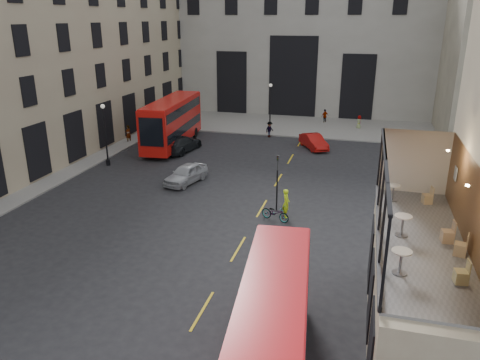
% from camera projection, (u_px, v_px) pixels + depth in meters
% --- Properties ---
extents(ground, '(140.00, 140.00, 0.00)m').
position_uv_depth(ground, '(246.00, 318.00, 20.03)').
color(ground, black).
rests_on(ground, ground).
extents(host_frontage, '(3.00, 11.00, 4.50)m').
position_uv_depth(host_frontage, '(413.00, 295.00, 17.69)').
color(host_frontage, tan).
rests_on(host_frontage, ground).
extents(cafe_floor, '(3.00, 10.00, 0.10)m').
position_uv_depth(cafe_floor, '(421.00, 240.00, 16.93)').
color(cafe_floor, slate).
rests_on(cafe_floor, host_frontage).
extents(building_left, '(14.60, 50.60, 22.00)m').
position_uv_depth(building_left, '(7.00, 26.00, 41.12)').
color(building_left, tan).
rests_on(building_left, ground).
extents(gateway, '(35.00, 10.60, 18.00)m').
position_uv_depth(gateway, '(300.00, 39.00, 61.88)').
color(gateway, '#A19E95').
rests_on(gateway, ground).
extents(pavement_far, '(40.00, 12.00, 0.12)m').
position_uv_depth(pavement_far, '(276.00, 124.00, 56.11)').
color(pavement_far, slate).
rests_on(pavement_far, ground).
extents(pavement_left, '(8.00, 48.00, 0.12)m').
position_uv_depth(pavement_left, '(11.00, 182.00, 36.35)').
color(pavement_left, slate).
rests_on(pavement_left, ground).
extents(traffic_light_near, '(0.16, 0.20, 3.80)m').
position_uv_depth(traffic_light_near, '(277.00, 176.00, 30.41)').
color(traffic_light_near, black).
rests_on(traffic_light_near, ground).
extents(traffic_light_far, '(0.16, 0.20, 3.80)m').
position_uv_depth(traffic_light_far, '(173.00, 116.00, 48.43)').
color(traffic_light_far, black).
rests_on(traffic_light_far, ground).
extents(street_lamp_a, '(0.36, 0.36, 5.33)m').
position_uv_depth(street_lamp_a, '(106.00, 138.00, 39.82)').
color(street_lamp_a, black).
rests_on(street_lamp_a, ground).
extents(street_lamp_b, '(0.36, 0.36, 5.33)m').
position_uv_depth(street_lamp_b, '(270.00, 110.00, 51.69)').
color(street_lamp_b, black).
rests_on(street_lamp_b, ground).
extents(bus_near, '(3.24, 9.95, 3.90)m').
position_uv_depth(bus_near, '(272.00, 332.00, 15.69)').
color(bus_near, red).
rests_on(bus_near, ground).
extents(bus_far, '(3.56, 11.75, 4.62)m').
position_uv_depth(bus_far, '(172.00, 120.00, 45.93)').
color(bus_far, '#B4100C').
rests_on(bus_far, ground).
extents(car_a, '(2.68, 4.55, 1.45)m').
position_uv_depth(car_a, '(186.00, 174.00, 36.10)').
color(car_a, '#96999E').
rests_on(car_a, ground).
extents(car_b, '(3.41, 4.44, 1.41)m').
position_uv_depth(car_b, '(314.00, 142.00, 45.51)').
color(car_b, '#970C09').
rests_on(car_b, ground).
extents(car_c, '(2.88, 5.60, 1.55)m').
position_uv_depth(car_c, '(181.00, 144.00, 44.48)').
color(car_c, black).
rests_on(car_c, ground).
extents(bicycle, '(2.05, 1.29, 1.02)m').
position_uv_depth(bicycle, '(275.00, 213.00, 29.49)').
color(bicycle, gray).
rests_on(bicycle, ground).
extents(cyclist, '(0.64, 0.79, 1.89)m').
position_uv_depth(cyclist, '(286.00, 203.00, 29.86)').
color(cyclist, '#D5FF1A').
rests_on(cyclist, ground).
extents(pedestrian_a, '(0.90, 0.80, 1.56)m').
position_uv_depth(pedestrian_a, '(175.00, 140.00, 45.79)').
color(pedestrian_a, gray).
rests_on(pedestrian_a, ground).
extents(pedestrian_b, '(1.09, 1.25, 1.68)m').
position_uv_depth(pedestrian_b, '(270.00, 129.00, 49.82)').
color(pedestrian_b, gray).
rests_on(pedestrian_b, ground).
extents(pedestrian_c, '(1.01, 0.99, 1.70)m').
position_uv_depth(pedestrian_c, '(325.00, 116.00, 56.31)').
color(pedestrian_c, gray).
rests_on(pedestrian_c, ground).
extents(pedestrian_d, '(0.83, 0.91, 1.56)m').
position_uv_depth(pedestrian_d, '(359.00, 122.00, 53.49)').
color(pedestrian_d, gray).
rests_on(pedestrian_d, ground).
extents(pedestrian_e, '(0.64, 0.76, 1.79)m').
position_uv_depth(pedestrian_e, '(128.00, 134.00, 47.68)').
color(pedestrian_e, gray).
rests_on(pedestrian_e, ground).
extents(cafe_table_near, '(0.63, 0.63, 0.79)m').
position_uv_depth(cafe_table_near, '(401.00, 258.00, 14.50)').
color(cafe_table_near, beige).
rests_on(cafe_table_near, cafe_floor).
extents(cafe_table_mid, '(0.63, 0.63, 0.79)m').
position_uv_depth(cafe_table_mid, '(403.00, 222.00, 17.03)').
color(cafe_table_mid, white).
rests_on(cafe_table_mid, cafe_floor).
extents(cafe_table_far, '(0.57, 0.57, 0.71)m').
position_uv_depth(cafe_table_far, '(393.00, 190.00, 20.35)').
color(cafe_table_far, silver).
rests_on(cafe_table_far, cafe_floor).
extents(cafe_chair_a, '(0.42, 0.42, 0.76)m').
position_uv_depth(cafe_chair_a, '(461.00, 276.00, 14.07)').
color(cafe_chair_a, tan).
rests_on(cafe_chair_a, cafe_floor).
extents(cafe_chair_b, '(0.48, 0.48, 0.80)m').
position_uv_depth(cafe_chair_b, '(461.00, 249.00, 15.71)').
color(cafe_chair_b, tan).
rests_on(cafe_chair_b, cafe_floor).
extents(cafe_chair_c, '(0.45, 0.45, 0.81)m').
position_uv_depth(cafe_chair_c, '(448.00, 236.00, 16.63)').
color(cafe_chair_c, tan).
rests_on(cafe_chair_c, cafe_floor).
extents(cafe_chair_d, '(0.45, 0.45, 0.75)m').
position_uv_depth(cafe_chair_d, '(427.00, 198.00, 20.09)').
color(cafe_chair_d, tan).
rests_on(cafe_chair_d, cafe_floor).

